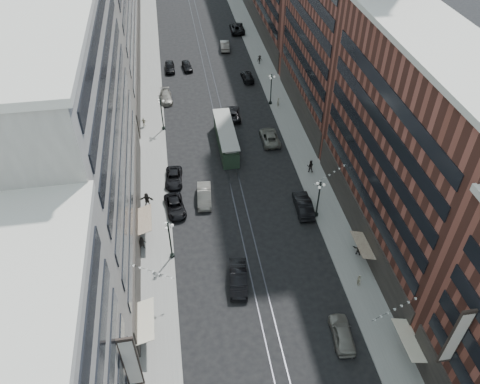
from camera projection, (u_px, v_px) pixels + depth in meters
ground at (217, 109)px, 79.27m from camera, size 220.00×220.00×0.00m
sidewalk_west at (151, 85)px, 85.34m from camera, size 4.00×180.00×0.15m
sidewalk_east at (269, 76)px, 87.98m from camera, size 4.00×180.00×0.15m
rail_west at (207, 81)px, 86.62m from camera, size 0.12×180.00×0.02m
rail_east at (214, 81)px, 86.79m from camera, size 0.12×180.00×0.02m
building_west_mid at (81, 139)px, 47.94m from camera, size 8.00×36.00×28.00m
building_east_mid at (409, 152)px, 49.61m from camera, size 8.00×30.00×24.00m
lamppost_sw_far at (170, 239)px, 52.32m from camera, size 1.03×1.14×5.52m
lamppost_sw_mid at (162, 113)px, 72.41m from camera, size 1.03×1.14×5.52m
lamppost_se_far at (318, 198)px, 57.50m from camera, size 1.03×1.14×5.52m
lamppost_se_mid at (271, 88)px, 78.34m from camera, size 1.03×1.14×5.52m
streetcar at (226, 138)px, 70.04m from camera, size 2.56×11.58×3.20m
car_2 at (175, 206)px, 59.87m from camera, size 2.92×5.29×1.40m
car_4 at (342, 333)px, 45.86m from camera, size 2.38×4.99×1.65m
car_5 at (238, 278)px, 50.90m from camera, size 2.47×5.51×1.75m
pedestrian_2 at (143, 243)px, 54.53m from camera, size 0.98×0.66×1.85m
pedestrian_4 at (359, 280)px, 50.69m from camera, size 0.45×0.90×1.49m
car_7 at (174, 178)px, 64.25m from camera, size 2.59×5.05×1.36m
car_8 at (166, 97)px, 80.90m from camera, size 2.19×4.89×1.39m
car_9 at (170, 67)px, 89.36m from camera, size 1.81×4.49×1.53m
car_10 at (303, 205)px, 59.78m from camera, size 2.12×5.49×1.78m
car_11 at (270, 137)px, 71.55m from camera, size 2.64×5.61×1.55m
car_12 at (247, 76)px, 86.57m from camera, size 2.09×4.87×1.40m
car_13 at (187, 66)px, 89.80m from camera, size 2.10×4.30×1.41m
car_14 at (225, 45)px, 96.63m from camera, size 2.18×5.16×1.66m
pedestrian_5 at (147, 199)px, 60.30m from camera, size 1.83×0.81×1.91m
pedestrian_6 at (144, 122)px, 74.48m from camera, size 0.97×0.64×1.52m
pedestrian_7 at (310, 166)px, 65.52m from camera, size 1.05×0.77×1.93m
pedestrian_8 at (278, 102)px, 79.06m from camera, size 0.70×0.68×1.62m
pedestrian_9 at (260, 60)px, 91.14m from camera, size 1.22×0.78×1.75m
car_extra_0 at (204, 196)px, 61.24m from camera, size 2.19×5.23×1.68m
car_extra_1 at (233, 114)px, 76.75m from camera, size 2.79×5.40×1.45m
car_extra_2 at (237, 28)px, 103.52m from camera, size 3.19×6.47×1.77m
pedestrian_extra_0 at (359, 250)px, 53.96m from camera, size 1.48×1.17×1.61m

